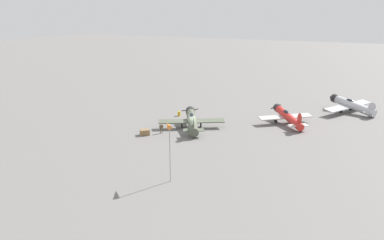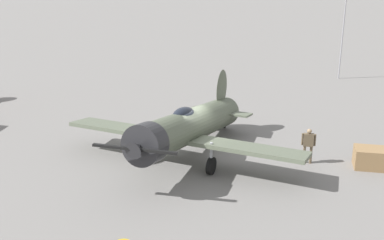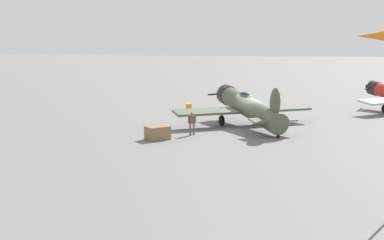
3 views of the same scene
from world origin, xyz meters
TOP-DOWN VIEW (x-y plane):
  - ground_plane at (0.00, 0.00)m, footprint 400.00×400.00m
  - airplane_foreground at (-0.43, -0.24)m, footprint 10.23×10.83m
  - ground_crew_mechanic at (3.81, -3.90)m, footprint 0.47×0.51m
  - equipment_crate at (5.76, -5.95)m, footprint 1.85×1.87m
  - fuel_drum at (-6.98, -6.15)m, footprint 0.60×0.60m
  - windsock_mast at (18.53, 5.75)m, footprint 1.93×1.65m

SIDE VIEW (x-z plane):
  - ground_plane at x=0.00m, z-range 0.00..0.00m
  - fuel_drum at x=-6.98m, z-range 0.00..0.89m
  - equipment_crate at x=5.76m, z-range 0.00..0.92m
  - ground_crew_mechanic at x=3.81m, z-range 0.18..1.86m
  - airplane_foreground at x=-0.43m, z-range -0.18..3.37m
  - windsock_mast at x=18.53m, z-range 2.94..10.04m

